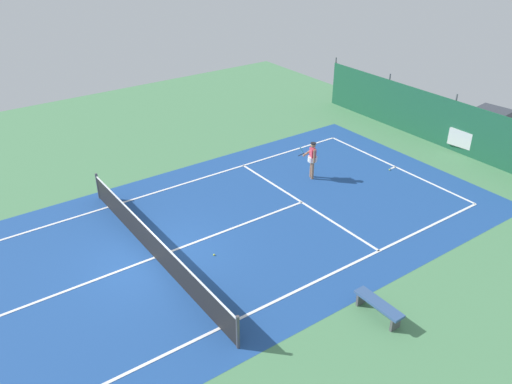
{
  "coord_description": "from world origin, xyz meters",
  "views": [
    {
      "loc": [
        13.69,
        -5.62,
        10.42
      ],
      "look_at": [
        -0.42,
        4.47,
        0.9
      ],
      "focal_mm": 36.95,
      "sensor_mm": 36.0,
      "label": 1
    }
  ],
  "objects_px": {
    "tennis_player": "(312,158)",
    "courtside_bench": "(379,306)",
    "tennis_ball_midcourt": "(390,170)",
    "parked_car": "(488,127)",
    "tennis_net": "(154,245)",
    "tennis_ball_near_player": "(214,255)"
  },
  "relations": [
    {
      "from": "parked_car",
      "to": "tennis_net",
      "type": "bearing_deg",
      "value": 80.41
    },
    {
      "from": "courtside_bench",
      "to": "tennis_ball_near_player",
      "type": "bearing_deg",
      "value": -156.59
    },
    {
      "from": "tennis_ball_near_player",
      "to": "courtside_bench",
      "type": "xyz_separation_m",
      "value": [
        5.25,
        2.27,
        0.34
      ]
    },
    {
      "from": "courtside_bench",
      "to": "tennis_player",
      "type": "bearing_deg",
      "value": 151.67
    },
    {
      "from": "tennis_ball_near_player",
      "to": "parked_car",
      "type": "height_order",
      "value": "parked_car"
    },
    {
      "from": "tennis_player",
      "to": "courtside_bench",
      "type": "relative_size",
      "value": 1.03
    },
    {
      "from": "tennis_net",
      "to": "tennis_ball_near_player",
      "type": "height_order",
      "value": "tennis_net"
    },
    {
      "from": "tennis_player",
      "to": "tennis_net",
      "type": "bearing_deg",
      "value": 124.18
    },
    {
      "from": "tennis_ball_midcourt",
      "to": "courtside_bench",
      "type": "bearing_deg",
      "value": -50.17
    },
    {
      "from": "tennis_player",
      "to": "parked_car",
      "type": "xyz_separation_m",
      "value": [
        2.13,
        9.46,
        -0.12
      ]
    },
    {
      "from": "tennis_ball_midcourt",
      "to": "parked_car",
      "type": "height_order",
      "value": "parked_car"
    },
    {
      "from": "tennis_ball_midcourt",
      "to": "courtside_bench",
      "type": "relative_size",
      "value": 0.04
    },
    {
      "from": "tennis_net",
      "to": "tennis_ball_near_player",
      "type": "bearing_deg",
      "value": 57.74
    },
    {
      "from": "tennis_player",
      "to": "tennis_ball_midcourt",
      "type": "relative_size",
      "value": 24.85
    },
    {
      "from": "tennis_net",
      "to": "parked_car",
      "type": "distance_m",
      "value": 17.59
    },
    {
      "from": "tennis_player",
      "to": "tennis_ball_near_player",
      "type": "bearing_deg",
      "value": 135.28
    },
    {
      "from": "tennis_ball_midcourt",
      "to": "parked_car",
      "type": "relative_size",
      "value": 0.02
    },
    {
      "from": "tennis_ball_midcourt",
      "to": "courtside_bench",
      "type": "distance_m",
      "value": 9.74
    },
    {
      "from": "tennis_net",
      "to": "tennis_player",
      "type": "bearing_deg",
      "value": 99.9
    },
    {
      "from": "tennis_net",
      "to": "parked_car",
      "type": "relative_size",
      "value": 2.3
    },
    {
      "from": "tennis_player",
      "to": "tennis_ball_near_player",
      "type": "distance_m",
      "value": 6.96
    },
    {
      "from": "tennis_ball_midcourt",
      "to": "tennis_ball_near_player",
      "type": "bearing_deg",
      "value": -84.24
    }
  ]
}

